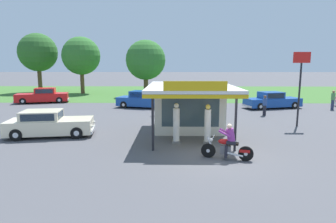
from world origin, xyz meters
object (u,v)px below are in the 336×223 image
at_px(parked_car_back_row_right, 272,101).
at_px(roadside_pole_sign, 301,76).
at_px(bystander_leaning_by_kiosk, 333,99).
at_px(featured_classic_sedan, 49,124).
at_px(bystander_standing_back_lot, 265,105).
at_px(gas_pump_nearside, 176,125).
at_px(bystander_strolling_foreground, 157,105).
at_px(parked_car_second_row_spare, 43,96).
at_px(parked_car_back_row_centre_right, 144,100).
at_px(gas_pump_offside, 208,125).
at_px(motorcycle_with_rider, 228,145).

distance_m(parked_car_back_row_right, roadside_pole_sign, 8.61).
bearing_deg(bystander_leaning_by_kiosk, featured_classic_sedan, -155.06).
xyz_separation_m(parked_car_back_row_right, bystander_standing_back_lot, (-1.97, -4.01, 0.18)).
xyz_separation_m(gas_pump_nearside, bystander_strolling_foreground, (-1.49, 8.26, -0.09)).
bearing_deg(bystander_leaning_by_kiosk, roadside_pole_sign, -131.02).
relative_size(gas_pump_nearside, featured_classic_sedan, 0.42).
relative_size(featured_classic_sedan, bystander_strolling_foreground, 3.05).
xyz_separation_m(gas_pump_nearside, roadside_pole_sign, (8.16, 4.22, 2.37)).
xyz_separation_m(gas_pump_nearside, bystander_leaning_by_kiosk, (14.46, 11.46, -0.02)).
xyz_separation_m(parked_car_second_row_spare, roadside_pole_sign, (22.46, -11.67, 2.62)).
bearing_deg(parked_car_back_row_centre_right, gas_pump_offside, -69.67).
bearing_deg(gas_pump_offside, bystander_strolling_foreground, 110.72).
distance_m(parked_car_second_row_spare, parked_car_back_row_right, 23.81).
relative_size(gas_pump_offside, parked_car_back_row_right, 0.36).
xyz_separation_m(motorcycle_with_rider, bystander_standing_back_lot, (5.06, 11.00, 0.22)).
height_order(featured_classic_sedan, bystander_leaning_by_kiosk, bystander_leaning_by_kiosk).
bearing_deg(parked_car_back_row_right, featured_classic_sedan, -146.40).
distance_m(parked_car_second_row_spare, bystander_leaning_by_kiosk, 29.10).
relative_size(gas_pump_nearside, parked_car_back_row_centre_right, 0.38).
height_order(gas_pump_offside, parked_car_back_row_centre_right, gas_pump_offside).
relative_size(gas_pump_nearside, bystander_standing_back_lot, 1.29).
relative_size(parked_car_second_row_spare, bystander_strolling_foreground, 3.44).
xyz_separation_m(gas_pump_offside, parked_car_back_row_right, (7.60, 12.34, -0.25)).
bearing_deg(bystander_leaning_by_kiosk, bystander_strolling_foreground, -168.65).
relative_size(parked_car_second_row_spare, parked_car_back_row_right, 1.01).
xyz_separation_m(gas_pump_offside, parked_car_second_row_spare, (-15.94, 15.89, -0.23)).
relative_size(bystander_leaning_by_kiosk, bystander_standing_back_lot, 1.09).
distance_m(gas_pump_nearside, roadside_pole_sign, 9.48).
distance_m(bystander_leaning_by_kiosk, bystander_standing_back_lot, 7.84).
height_order(motorcycle_with_rider, bystander_leaning_by_kiosk, bystander_leaning_by_kiosk).
height_order(bystander_strolling_foreground, bystander_leaning_by_kiosk, bystander_leaning_by_kiosk).
distance_m(parked_car_back_row_centre_right, parked_car_back_row_right, 12.22).
xyz_separation_m(featured_classic_sedan, parked_car_back_row_centre_right, (4.35, 11.15, 0.03)).
bearing_deg(motorcycle_with_rider, gas_pump_offside, 102.02).
distance_m(gas_pump_offside, bystander_leaning_by_kiosk, 17.20).
height_order(parked_car_back_row_right, bystander_leaning_by_kiosk, bystander_leaning_by_kiosk).
relative_size(featured_classic_sedan, bystander_standing_back_lot, 3.11).
xyz_separation_m(gas_pump_offside, bystander_leaning_by_kiosk, (12.82, 11.46, 0.00)).
relative_size(bystander_leaning_by_kiosk, roadside_pole_sign, 0.36).
height_order(gas_pump_nearside, bystander_leaning_by_kiosk, gas_pump_nearside).
distance_m(featured_classic_sedan, bystander_leaning_by_kiosk, 24.03).
relative_size(featured_classic_sedan, bystander_leaning_by_kiosk, 2.85).
height_order(parked_car_second_row_spare, bystander_strolling_foreground, bystander_strolling_foreground).
bearing_deg(bystander_leaning_by_kiosk, parked_car_second_row_spare, 171.24).
xyz_separation_m(gas_pump_offside, roadside_pole_sign, (6.52, 4.22, 2.39)).
height_order(parked_car_second_row_spare, parked_car_back_row_right, parked_car_second_row_spare).
bearing_deg(bystander_standing_back_lot, parked_car_back_row_centre_right, 158.00).
relative_size(parked_car_back_row_right, bystander_strolling_foreground, 3.42).
bearing_deg(gas_pump_nearside, parked_car_second_row_spare, 131.98).
xyz_separation_m(motorcycle_with_rider, parked_car_second_row_spare, (-16.51, 18.56, 0.06)).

